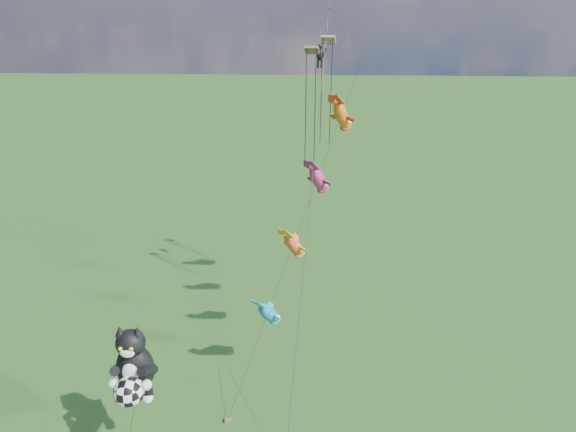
{
  "coord_description": "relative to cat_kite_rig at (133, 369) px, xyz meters",
  "views": [
    {
      "loc": [
        12.55,
        -19.1,
        24.92
      ],
      "look_at": [
        11.34,
        11.09,
        10.98
      ],
      "focal_mm": 30.0,
      "sensor_mm": 36.0,
      "label": 1
    }
  ],
  "objects": [
    {
      "name": "fish_windsock_rig",
      "position": [
        8.74,
        10.87,
        4.16
      ],
      "size": [
        8.7,
        13.52,
        20.54
      ],
      "rotation": [
        0.0,
        0.0,
        -0.24
      ],
      "color": "brown",
      "rests_on": "ground"
    },
    {
      "name": "parafoil_rig",
      "position": [
        9.52,
        14.65,
        12.59
      ],
      "size": [
        3.13,
        17.46,
        24.5
      ],
      "rotation": [
        0.0,
        0.0,
        -0.05
      ],
      "color": "brown",
      "rests_on": "ground"
    },
    {
      "name": "cat_kite_rig",
      "position": [
        0.0,
        0.0,
        0.0
      ],
      "size": [
        2.57,
        4.05,
        9.9
      ],
      "rotation": [
        0.0,
        0.0,
        -0.39
      ],
      "color": "brown",
      "rests_on": "ground"
    }
  ]
}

